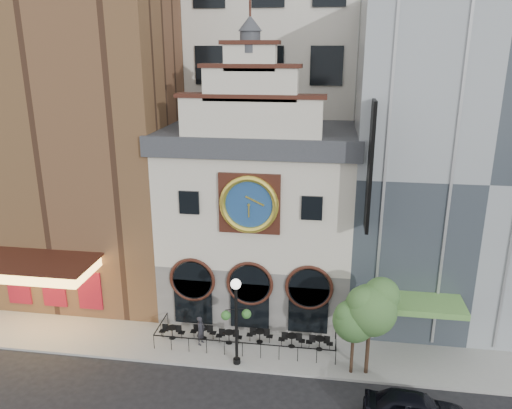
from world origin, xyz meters
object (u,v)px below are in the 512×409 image
object	(u,v)px
bistro_5	(319,343)
car_right	(415,409)
bistro_1	(203,332)
bistro_4	(292,340)
tree_right	(355,317)
bistro_0	(172,332)
tree_left	(372,306)
bistro_2	(229,336)
bistro_3	(260,335)
lamppost	(236,312)
pedestrian	(201,330)

from	to	relation	value
bistro_5	car_right	world-z (taller)	car_right
bistro_1	bistro_5	distance (m)	7.04
bistro_4	tree_right	distance (m)	4.91
bistro_4	car_right	bearing A→B (deg)	-40.44
bistro_0	tree_left	xyz separation A→B (m)	(11.58, -1.65, 3.60)
bistro_2	bistro_3	distance (m)	1.85
tree_right	bistro_0	bearing A→B (deg)	170.80
bistro_1	lamppost	distance (m)	4.29
pedestrian	lamppost	xyz separation A→B (m)	(2.48, -1.60, 2.33)
bistro_2	bistro_4	xyz separation A→B (m)	(3.76, 0.17, 0.00)
bistro_5	tree_right	xyz separation A→B (m)	(1.82, -1.86, 2.91)
bistro_1	bistro_4	world-z (taller)	same
bistro_2	pedestrian	distance (m)	1.73
bistro_5	lamppost	bearing A→B (deg)	-156.16
bistro_2	lamppost	distance (m)	3.45
lamppost	tree_right	size ratio (longest dim) A/B	1.13
bistro_2	tree_right	bearing A→B (deg)	-13.56
bistro_3	bistro_4	bearing A→B (deg)	-5.99
bistro_0	car_right	bearing A→B (deg)	-20.85
bistro_1	tree_left	world-z (taller)	tree_left
bistro_2	lamppost	bearing A→B (deg)	-66.35
lamppost	tree_left	distance (m)	7.26
bistro_0	car_right	world-z (taller)	car_right
pedestrian	tree_left	bearing A→B (deg)	-82.68
bistro_1	bistro_5	size ratio (longest dim) A/B	1.00
bistro_5	car_right	distance (m)	7.03
bistro_1	bistro_4	size ratio (longest dim) A/B	1.00
bistro_5	pedestrian	distance (m)	7.07
bistro_4	pedestrian	world-z (taller)	pedestrian
car_right	pedestrian	distance (m)	12.65
bistro_4	car_right	distance (m)	8.23
bistro_2	tree_left	size ratio (longest dim) A/B	0.28
pedestrian	bistro_0	bearing A→B (deg)	96.24
bistro_1	bistro_2	distance (m)	1.66
bistro_1	tree_right	world-z (taller)	tree_right
bistro_1	bistro_5	bearing A→B (deg)	-1.09
bistro_3	bistro_0	bearing A→B (deg)	-175.97
pedestrian	lamppost	bearing A→B (deg)	-107.56
bistro_0	lamppost	xyz separation A→B (m)	(4.37, -1.90, 2.76)
bistro_4	lamppost	bearing A→B (deg)	-144.74
bistro_3	car_right	size ratio (longest dim) A/B	0.33
bistro_1	pedestrian	xyz separation A→B (m)	(-0.00, -0.55, 0.43)
bistro_0	bistro_4	distance (m)	7.30
bistro_4	tree_left	world-z (taller)	tree_left
bistro_2	tree_left	distance (m)	8.96
pedestrian	tree_right	size ratio (longest dim) A/B	0.39
car_right	lamppost	bearing A→B (deg)	74.01
bistro_2	car_right	distance (m)	11.28
pedestrian	lamppost	world-z (taller)	lamppost
bistro_1	tree_right	distance (m)	9.54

